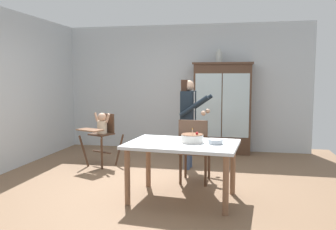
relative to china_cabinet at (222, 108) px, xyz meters
The scene contains 10 objects.
ground_plane 2.68m from the china_cabinet, 109.42° to the right, with size 6.24×6.24×0.00m, color brown.
wall_back 0.96m from the china_cabinet, 162.45° to the left, with size 5.32×0.06×2.70m, color silver.
china_cabinet is the anchor object (origin of this frame).
ceramic_vase 1.05m from the china_cabinet, behind, with size 0.13×0.13×0.27m.
high_chair_with_toddler 2.57m from the china_cabinet, 142.99° to the right, with size 0.75×0.82×0.95m.
adult_person 1.49m from the china_cabinet, 109.82° to the right, with size 0.53×0.51×1.53m.
dining_table 3.01m from the china_cabinet, 97.00° to the right, with size 1.46×1.06×0.74m.
birthday_cake 2.95m from the china_cabinet, 94.78° to the right, with size 0.28×0.28×0.19m.
serving_bowl 2.98m from the china_cabinet, 89.02° to the right, with size 0.18×0.18×0.06m, color #B2BCC6.
dining_chair_far_side 2.33m from the china_cabinet, 97.51° to the right, with size 0.46×0.46×0.96m.
Camera 1 is at (1.15, -4.95, 1.56)m, focal length 37.49 mm.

